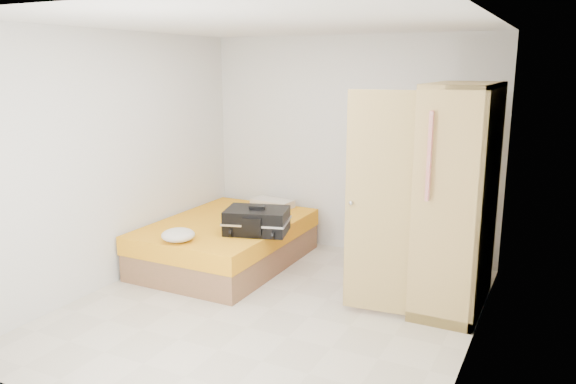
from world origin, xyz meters
The scene contains 7 objects.
room centered at (0.00, 0.00, 1.30)m, with size 4.00×4.02×2.60m.
bed centered at (-1.05, 0.87, 0.25)m, with size 1.42×2.02×0.50m.
wardrobe centered at (1.45, 0.85, 1.00)m, with size 1.17×1.24×2.10m.
person centered at (0.54, 1.14, 0.82)m, with size 0.60×0.39×1.65m, color red.
suitcase centered at (-0.53, 0.67, 0.63)m, with size 0.78×0.65×0.29m.
round_cushion centered at (-1.09, 0.04, 0.56)m, with size 0.34×0.34×0.13m, color silver.
pillow centered at (-0.90, 1.72, 0.55)m, with size 0.52×0.26×0.09m, color silver.
Camera 1 is at (2.36, -4.34, 2.25)m, focal length 35.00 mm.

